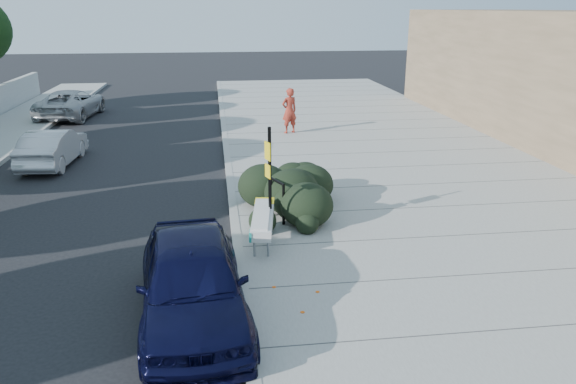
# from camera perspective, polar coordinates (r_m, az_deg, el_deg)

# --- Properties ---
(ground) EXTENTS (120.00, 120.00, 0.00)m
(ground) POSITION_cam_1_polar(r_m,az_deg,el_deg) (12.80, -5.09, -6.21)
(ground) COLOR black
(ground) RESTS_ON ground
(sidewalk_near) EXTENTS (11.20, 50.00, 0.15)m
(sidewalk_near) POSITION_cam_1_polar(r_m,az_deg,el_deg) (18.45, 11.77, 1.47)
(sidewalk_near) COLOR gray
(sidewalk_near) RESTS_ON ground
(curb_near) EXTENTS (0.22, 50.00, 0.17)m
(curb_near) POSITION_cam_1_polar(r_m,az_deg,el_deg) (17.45, -5.88, 0.83)
(curb_near) COLOR #9E9E99
(curb_near) RESTS_ON ground
(bench) EXTENTS (0.77, 2.28, 0.68)m
(bench) POSITION_cam_1_polar(r_m,az_deg,el_deg) (12.85, -2.57, -2.74)
(bench) COLOR gray
(bench) RESTS_ON sidewalk_near
(bike_rack) EXTENTS (0.31, 0.69, 1.06)m
(bike_rack) POSITION_cam_1_polar(r_m,az_deg,el_deg) (14.03, -1.11, -0.43)
(bike_rack) COLOR black
(bike_rack) RESTS_ON sidewalk_near
(sign_post) EXTENTS (0.14, 0.29, 2.60)m
(sign_post) POSITION_cam_1_polar(r_m,az_deg,el_deg) (12.85, -1.92, 1.70)
(sign_post) COLOR black
(sign_post) RESTS_ON sidewalk_near
(hedge) EXTENTS (2.13, 3.94, 1.44)m
(hedge) POSITION_cam_1_polar(r_m,az_deg,el_deg) (14.95, 0.11, 1.08)
(hedge) COLOR black
(hedge) RESTS_ON sidewalk_near
(sedan_navy) EXTENTS (2.17, 4.65, 1.54)m
(sedan_navy) POSITION_cam_1_polar(r_m,az_deg,el_deg) (9.98, -9.67, -8.95)
(sedan_navy) COLOR black
(sedan_navy) RESTS_ON ground
(wagon_silver) EXTENTS (1.62, 3.97, 1.28)m
(wagon_silver) POSITION_cam_1_polar(r_m,az_deg,el_deg) (21.26, -22.79, 4.21)
(wagon_silver) COLOR #B6B7BB
(wagon_silver) RESTS_ON ground
(suv_silver) EXTENTS (2.86, 5.23, 1.39)m
(suv_silver) POSITION_cam_1_polar(r_m,az_deg,el_deg) (30.42, -21.19, 8.38)
(suv_silver) COLOR #AAACB0
(suv_silver) RESTS_ON ground
(pedestrian) EXTENTS (0.82, 0.68, 1.91)m
(pedestrian) POSITION_cam_1_polar(r_m,az_deg,el_deg) (24.04, 0.14, 8.26)
(pedestrian) COLOR maroon
(pedestrian) RESTS_ON sidewalk_near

